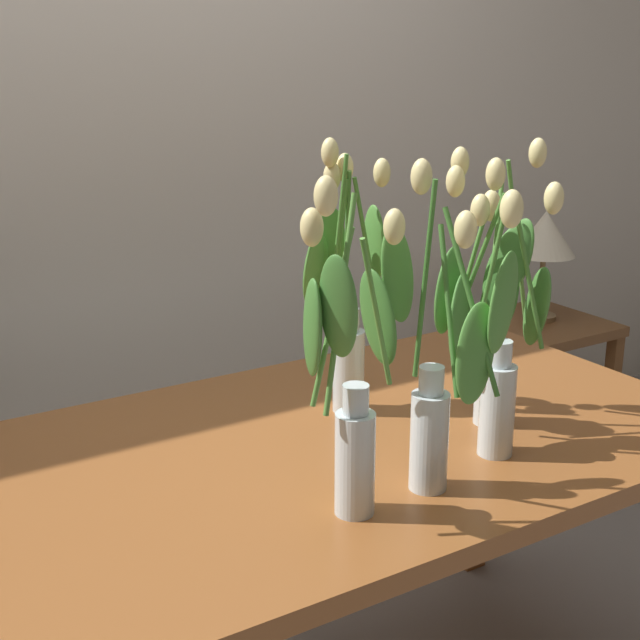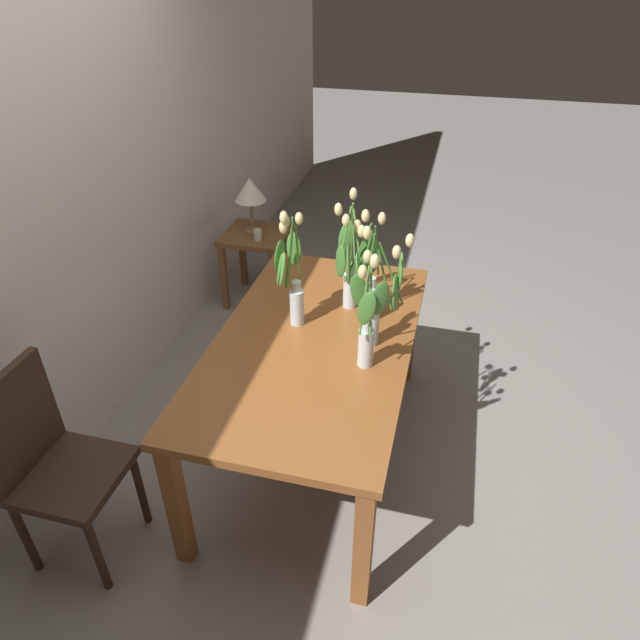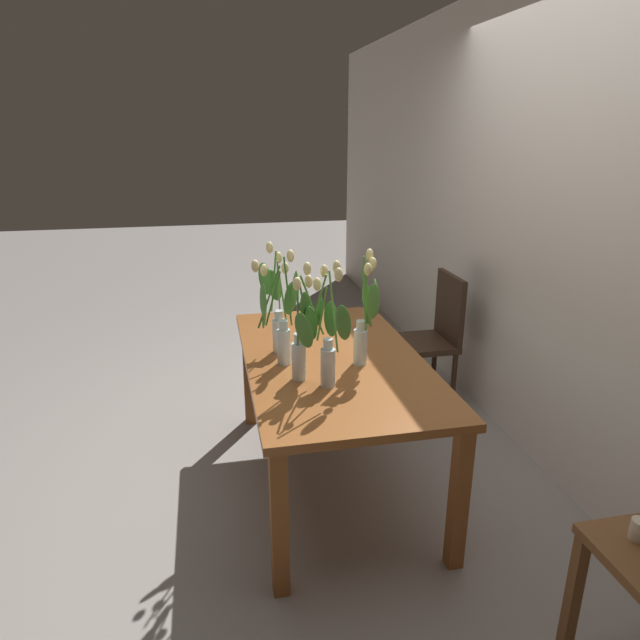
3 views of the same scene
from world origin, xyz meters
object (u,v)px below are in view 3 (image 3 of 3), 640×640
Objects in this scene: dining_table at (333,373)px; tulip_vase_0 at (280,323)px; tulip_vase_2 at (326,338)px; tulip_vase_4 at (366,319)px; dining_chair at (434,333)px; pillar_candle at (639,530)px; tulip_vase_1 at (278,312)px; tulip_vase_3 at (304,340)px.

tulip_vase_0 is (0.04, -0.28, 0.31)m from dining_table.
dining_table is at bearing 160.77° from tulip_vase_2.
tulip_vase_4 reaches higher than dining_table.
dining_chair is at bearing 139.59° from tulip_vase_4.
tulip_vase_1 is at bearing -144.87° from pillar_candle.
tulip_vase_4 is at bearing 51.24° from dining_table.
dining_table reaches higher than pillar_candle.
tulip_vase_0 is 0.42m from tulip_vase_4.
tulip_vase_3 reaches higher than pillar_candle.
dining_table is 1.72× the size of dining_chair.
tulip_vase_0 reaches higher than tulip_vase_3.
tulip_vase_0 reaches higher than dining_chair.
tulip_vase_4 is at bearing 110.22° from tulip_vase_3.
dining_chair is (-0.90, 0.76, -0.45)m from tulip_vase_4.
tulip_vase_2 is at bearing -139.22° from pillar_candle.
tulip_vase_2 reaches higher than tulip_vase_0.
tulip_vase_0 is at bearing -156.37° from tulip_vase_3.
tulip_vase_2 is 1.07× the size of tulip_vase_3.
tulip_vase_1 is (-0.17, 0.02, 0.00)m from tulip_vase_0.
tulip_vase_3 is at bearing -40.08° from dining_table.
tulip_vase_3 is 1.55m from dining_chair.
tulip_vase_4 is 7.75× the size of pillar_candle.
tulip_vase_1 is 0.99× the size of tulip_vase_4.
dining_chair is 2.10m from pillar_candle.
tulip_vase_0 is 1.68m from pillar_candle.
tulip_vase_2 reaches higher than tulip_vase_1.
tulip_vase_4 reaches higher than dining_chair.
pillar_candle is at bearing 29.94° from dining_table.
tulip_vase_0 is 1.07× the size of tulip_vase_3.
tulip_vase_4 is at bearing -40.41° from dining_chair.
tulip_vase_3 is (-0.08, -0.09, -0.03)m from tulip_vase_2.
tulip_vase_3 reaches higher than dining_table.
tulip_vase_1 is at bearing -121.74° from tulip_vase_4.
tulip_vase_2 reaches higher than dining_chair.
pillar_candle is at bearing 41.36° from tulip_vase_3.
tulip_vase_3 is at bearing -132.08° from tulip_vase_2.
dining_table is 21.33× the size of pillar_candle.
dining_chair is 12.40× the size of pillar_candle.
tulip_vase_4 reaches higher than tulip_vase_0.
tulip_vase_0 reaches higher than tulip_vase_1.
dining_table is 2.75× the size of tulip_vase_4.
tulip_vase_0 is at bearing -147.83° from tulip_vase_2.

